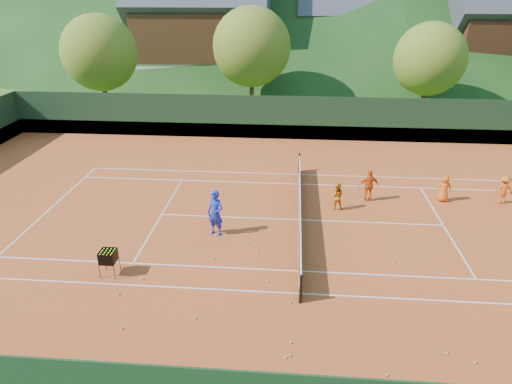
# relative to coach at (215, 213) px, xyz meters

# --- Properties ---
(ground) EXTENTS (400.00, 400.00, 0.00)m
(ground) POSITION_rel_coach_xyz_m (3.56, 1.60, -1.03)
(ground) COLOR #34561A
(ground) RESTS_ON ground
(clay_court) EXTENTS (40.00, 24.00, 0.02)m
(clay_court) POSITION_rel_coach_xyz_m (3.56, 1.60, -1.02)
(clay_court) COLOR #B0481C
(clay_court) RESTS_ON ground
(coach) EXTENTS (0.86, 0.72, 2.01)m
(coach) POSITION_rel_coach_xyz_m (0.00, 0.00, 0.00)
(coach) COLOR #1B2CB3
(coach) RESTS_ON clay_court
(student_a) EXTENTS (0.67, 0.54, 1.32)m
(student_a) POSITION_rel_coach_xyz_m (5.32, 2.88, -0.35)
(student_a) COLOR orange
(student_a) RESTS_ON clay_court
(student_b) EXTENTS (0.98, 0.48, 1.62)m
(student_b) POSITION_rel_coach_xyz_m (6.96, 3.96, -0.20)
(student_b) COLOR orange
(student_b) RESTS_ON clay_court
(student_c) EXTENTS (0.74, 0.56, 1.36)m
(student_c) POSITION_rel_coach_xyz_m (10.64, 4.19, -0.33)
(student_c) COLOR #F35B15
(student_c) RESTS_ON clay_court
(student_d) EXTENTS (0.94, 0.55, 1.44)m
(student_d) POSITION_rel_coach_xyz_m (13.42, 4.19, -0.29)
(student_d) COLOR #DE5E13
(student_d) RESTS_ON clay_court
(tennis_ball_0) EXTENTS (0.07, 0.07, 0.07)m
(tennis_ball_0) POSITION_rel_coach_xyz_m (5.24, 0.29, -0.97)
(tennis_ball_0) COLOR #C8F128
(tennis_ball_0) RESTS_ON clay_court
(tennis_ball_1) EXTENTS (0.07, 0.07, 0.07)m
(tennis_ball_1) POSITION_rel_coach_xyz_m (8.05, 0.51, -0.97)
(tennis_ball_1) COLOR #C8F128
(tennis_ball_1) RESTS_ON clay_court
(tennis_ball_2) EXTENTS (0.07, 0.07, 0.07)m
(tennis_ball_2) POSITION_rel_coach_xyz_m (3.27, -6.84, -0.97)
(tennis_ball_2) COLOR #C8F128
(tennis_ball_2) RESTS_ON clay_court
(tennis_ball_3) EXTENTS (0.07, 0.07, 0.07)m
(tennis_ball_3) POSITION_rel_coach_xyz_m (7.81, -6.37, -0.97)
(tennis_ball_3) COLOR #C8F128
(tennis_ball_3) RESTS_ON clay_court
(tennis_ball_4) EXTENTS (0.07, 0.07, 0.07)m
(tennis_ball_4) POSITION_rel_coach_xyz_m (0.21, -5.47, -0.97)
(tennis_ball_4) COLOR #C8F128
(tennis_ball_4) RESTS_ON clay_court
(tennis_ball_5) EXTENTS (0.07, 0.07, 0.07)m
(tennis_ball_5) POSITION_rel_coach_xyz_m (1.87, -1.18, -0.97)
(tennis_ball_5) COLOR #C8F128
(tennis_ball_5) RESTS_ON clay_court
(tennis_ball_6) EXTENTS (0.07, 0.07, 0.07)m
(tennis_ball_6) POSITION_rel_coach_xyz_m (8.48, -6.70, -0.97)
(tennis_ball_6) COLOR #C8F128
(tennis_ball_6) RESTS_ON clay_court
(tennis_ball_7) EXTENTS (0.07, 0.07, 0.07)m
(tennis_ball_7) POSITION_rel_coach_xyz_m (3.24, -4.43, -0.97)
(tennis_ball_7) COLOR #C8F128
(tennis_ball_7) RESTS_ON clay_court
(tennis_ball_8) EXTENTS (0.07, 0.07, 0.07)m
(tennis_ball_8) POSITION_rel_coach_xyz_m (-2.29, -7.81, -0.97)
(tennis_ball_8) COLOR #C8F128
(tennis_ball_8) RESTS_ON clay_court
(tennis_ball_9) EXTENTS (0.07, 0.07, 0.07)m
(tennis_ball_9) POSITION_rel_coach_xyz_m (3.28, -6.33, -0.97)
(tennis_ball_9) COLOR #C8F128
(tennis_ball_9) RESTS_ON clay_court
(tennis_ball_10) EXTENTS (0.07, 0.07, 0.07)m
(tennis_ball_10) POSITION_rel_coach_xyz_m (-2.68, -4.48, -0.97)
(tennis_ball_10) COLOR #C8F128
(tennis_ball_10) RESTS_ON clay_court
(tennis_ball_11) EXTENTS (0.07, 0.07, 0.07)m
(tennis_ball_11) POSITION_rel_coach_xyz_m (0.20, -1.97, -0.97)
(tennis_ball_11) COLOR #C8F128
(tennis_ball_11) RESTS_ON clay_court
(tennis_ball_12) EXTENTS (0.07, 0.07, 0.07)m
(tennis_ball_12) POSITION_rel_coach_xyz_m (3.13, -6.95, -0.97)
(tennis_ball_12) COLOR #C8F128
(tennis_ball_12) RESTS_ON clay_court
(tennis_ball_13) EXTENTS (0.07, 0.07, 0.07)m
(tennis_ball_13) POSITION_rel_coach_xyz_m (7.15, -1.72, -0.97)
(tennis_ball_13) COLOR #C8F128
(tennis_ball_13) RESTS_ON clay_court
(tennis_ball_14) EXTENTS (0.07, 0.07, 0.07)m
(tennis_ball_14) POSITION_rel_coach_xyz_m (4.18, -2.59, -0.97)
(tennis_ball_14) COLOR #C8F128
(tennis_ball_14) RESTS_ON clay_court
(tennis_ball_15) EXTENTS (0.07, 0.07, 0.07)m
(tennis_ball_15) POSITION_rel_coach_xyz_m (-1.96, -6.15, -0.97)
(tennis_ball_15) COLOR #C8F128
(tennis_ball_15) RESTS_ON clay_court
(tennis_ball_16) EXTENTS (0.07, 0.07, 0.07)m
(tennis_ball_16) POSITION_rel_coach_xyz_m (5.92, -7.36, -0.97)
(tennis_ball_16) COLOR #C8F128
(tennis_ball_16) RESTS_ON clay_court
(tennis_ball_17) EXTENTS (0.07, 0.07, 0.07)m
(tennis_ball_17) POSITION_rel_coach_xyz_m (1.45, -0.68, -0.97)
(tennis_ball_17) COLOR #C8F128
(tennis_ball_17) RESTS_ON clay_court
(tennis_ball_18) EXTENTS (0.07, 0.07, 0.07)m
(tennis_ball_18) POSITION_rel_coach_xyz_m (2.41, -3.30, -0.97)
(tennis_ball_18) COLOR #C8F128
(tennis_ball_18) RESTS_ON clay_court
(tennis_ball_19) EXTENTS (0.07, 0.07, 0.07)m
(tennis_ball_19) POSITION_rel_coach_xyz_m (-2.12, -3.53, -0.97)
(tennis_ball_19) COLOR #C8F128
(tennis_ball_19) RESTS_ON clay_court
(court_lines) EXTENTS (23.83, 11.03, 0.00)m
(court_lines) POSITION_rel_coach_xyz_m (3.56, 1.60, -1.00)
(court_lines) COLOR white
(court_lines) RESTS_ON clay_court
(tennis_net) EXTENTS (0.10, 12.07, 1.10)m
(tennis_net) POSITION_rel_coach_xyz_m (3.56, 1.60, -0.51)
(tennis_net) COLOR black
(tennis_net) RESTS_ON clay_court
(perimeter_fence) EXTENTS (40.40, 24.24, 3.00)m
(perimeter_fence) POSITION_rel_coach_xyz_m (3.56, 1.60, 0.24)
(perimeter_fence) COLOR black
(perimeter_fence) RESTS_ON clay_court
(ball_hopper) EXTENTS (0.57, 0.57, 1.00)m
(ball_hopper) POSITION_rel_coach_xyz_m (-3.41, -3.29, -0.26)
(ball_hopper) COLOR black
(ball_hopper) RESTS_ON clay_court
(chalet_left) EXTENTS (13.80, 9.93, 12.92)m
(chalet_left) POSITION_rel_coach_xyz_m (-6.44, 31.60, 4.62)
(chalet_left) COLOR beige
(chalet_left) RESTS_ON ground
(chalet_mid) EXTENTS (12.65, 8.82, 11.45)m
(chalet_mid) POSITION_rel_coach_xyz_m (9.56, 35.60, 3.96)
(chalet_mid) COLOR beige
(chalet_mid) RESTS_ON ground
(chalet_right) EXTENTS (11.50, 8.82, 11.91)m
(chalet_right) POSITION_rel_coach_xyz_m (23.56, 31.60, 4.23)
(chalet_right) COLOR beige
(chalet_right) RESTS_ON ground
(tree_a) EXTENTS (6.00, 6.00, 7.88)m
(tree_a) POSITION_rel_coach_xyz_m (-12.44, 19.60, 3.84)
(tree_a) COLOR #42291A
(tree_a) RESTS_ON ground
(tree_b) EXTENTS (6.40, 6.40, 8.40)m
(tree_b) POSITION_rel_coach_xyz_m (-0.44, 21.60, 4.17)
(tree_b) COLOR #42281A
(tree_b) RESTS_ON ground
(tree_c) EXTENTS (5.60, 5.60, 7.35)m
(tree_c) POSITION_rel_coach_xyz_m (13.56, 20.60, 3.52)
(tree_c) COLOR #432A1A
(tree_c) RESTS_ON ground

